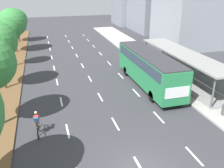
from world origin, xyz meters
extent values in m
cube|color=brown|center=(-8.30, 20.00, 0.06)|extent=(2.60, 52.00, 0.12)
cube|color=#ADAAA3|center=(9.25, 20.00, 0.07)|extent=(4.50, 52.00, 0.15)
cube|color=white|center=(-3.50, 5.04, 0.00)|extent=(0.14, 1.85, 0.01)
cube|color=white|center=(-3.50, 9.85, 0.00)|extent=(0.14, 1.85, 0.01)
cube|color=white|center=(-3.50, 14.66, 0.00)|extent=(0.14, 1.85, 0.01)
cube|color=white|center=(-3.50, 19.47, 0.00)|extent=(0.14, 1.85, 0.01)
cube|color=white|center=(-3.50, 24.28, 0.00)|extent=(0.14, 1.85, 0.01)
cube|color=white|center=(-3.50, 29.09, 0.00)|extent=(0.14, 1.85, 0.01)
cube|color=white|center=(-3.50, 33.90, 0.00)|extent=(0.14, 1.85, 0.01)
cube|color=white|center=(-3.50, 38.71, 0.00)|extent=(0.14, 1.85, 0.01)
cube|color=white|center=(0.00, 0.24, 0.00)|extent=(0.14, 1.85, 0.01)
cube|color=white|center=(0.00, 5.04, 0.00)|extent=(0.14, 1.85, 0.01)
cube|color=white|center=(0.00, 9.85, 0.00)|extent=(0.14, 1.85, 0.01)
cube|color=white|center=(0.00, 14.66, 0.00)|extent=(0.14, 1.85, 0.01)
cube|color=white|center=(0.00, 19.47, 0.00)|extent=(0.14, 1.85, 0.01)
cube|color=white|center=(0.00, 24.28, 0.00)|extent=(0.14, 1.85, 0.01)
cube|color=white|center=(0.00, 29.09, 0.00)|extent=(0.14, 1.85, 0.01)
cube|color=white|center=(0.00, 33.90, 0.00)|extent=(0.14, 1.85, 0.01)
cube|color=white|center=(0.00, 38.71, 0.00)|extent=(0.14, 1.85, 0.01)
cube|color=white|center=(3.50, 0.24, 0.00)|extent=(0.14, 1.85, 0.01)
cube|color=white|center=(3.50, 5.04, 0.00)|extent=(0.14, 1.85, 0.01)
cube|color=white|center=(3.50, 9.85, 0.00)|extent=(0.14, 1.85, 0.01)
cube|color=white|center=(3.50, 14.66, 0.00)|extent=(0.14, 1.85, 0.01)
cube|color=white|center=(3.50, 19.47, 0.00)|extent=(0.14, 1.85, 0.01)
cube|color=white|center=(3.50, 24.28, 0.00)|extent=(0.14, 1.85, 0.01)
cube|color=white|center=(3.50, 29.09, 0.00)|extent=(0.14, 1.85, 0.01)
cube|color=white|center=(3.50, 33.90, 0.00)|extent=(0.14, 1.85, 0.01)
cube|color=white|center=(3.50, 38.71, 0.00)|extent=(0.14, 1.85, 0.01)
cube|color=gray|center=(9.25, 11.61, 0.20)|extent=(2.60, 13.87, 0.10)
cylinder|color=#56565B|center=(8.07, 4.93, 1.55)|extent=(0.16, 0.16, 2.60)
cylinder|color=#56565B|center=(8.07, 18.30, 1.55)|extent=(0.16, 0.16, 2.60)
cylinder|color=#56565B|center=(10.43, 18.30, 1.55)|extent=(0.16, 0.16, 2.60)
cube|color=gray|center=(10.49, 11.61, 1.55)|extent=(0.10, 13.18, 2.34)
cube|color=gray|center=(9.25, 11.61, 2.93)|extent=(2.90, 14.27, 0.16)
cube|color=#28844C|center=(5.25, 11.19, 1.85)|extent=(2.50, 11.20, 2.80)
cube|color=#2D3D4C|center=(5.25, 11.19, 2.70)|extent=(2.54, 10.30, 0.90)
cube|color=#333338|center=(5.25, 11.19, 3.31)|extent=(2.45, 10.98, 0.12)
cube|color=#2D3D4C|center=(5.25, 16.81, 2.20)|extent=(2.25, 0.06, 1.54)
cube|color=white|center=(5.25, 5.57, 1.65)|extent=(2.12, 0.04, 0.90)
cylinder|color=black|center=(4.15, 14.66, 0.50)|extent=(0.30, 1.00, 1.00)
cylinder|color=black|center=(6.35, 14.66, 0.50)|extent=(0.30, 1.00, 1.00)
cylinder|color=black|center=(4.15, 7.72, 0.50)|extent=(0.30, 1.00, 1.00)
cylinder|color=black|center=(6.35, 7.72, 0.50)|extent=(0.30, 1.00, 1.00)
torus|color=black|center=(-5.48, 5.80, 0.36)|extent=(0.06, 0.72, 0.72)
torus|color=black|center=(-5.48, 4.70, 0.36)|extent=(0.06, 0.72, 0.72)
cylinder|color=#234C99|center=(-5.48, 5.25, 0.64)|extent=(0.05, 0.94, 0.05)
cylinder|color=#234C99|center=(-5.48, 5.15, 0.46)|extent=(0.05, 0.57, 0.42)
cylinder|color=#234C99|center=(-5.48, 5.05, 0.66)|extent=(0.04, 0.04, 0.40)
cube|color=black|center=(-5.48, 5.05, 0.86)|extent=(0.12, 0.24, 0.06)
cylinder|color=black|center=(-5.48, 5.75, 0.91)|extent=(0.46, 0.04, 0.04)
cube|color=red|center=(-5.48, 5.23, 1.19)|extent=(0.30, 0.36, 0.59)
cube|color=#23669E|center=(-5.48, 5.07, 1.21)|extent=(0.26, 0.26, 0.42)
sphere|color=beige|center=(-5.48, 5.35, 1.61)|extent=(0.20, 0.20, 0.20)
cylinder|color=brown|center=(-5.60, 5.20, 0.79)|extent=(0.12, 0.42, 0.25)
cylinder|color=brown|center=(-5.60, 5.37, 0.53)|extent=(0.10, 0.17, 0.41)
cylinder|color=brown|center=(-5.36, 5.20, 0.79)|extent=(0.12, 0.42, 0.25)
cylinder|color=brown|center=(-5.36, 5.37, 0.53)|extent=(0.10, 0.17, 0.41)
cylinder|color=red|center=(-5.65, 5.45, 1.24)|extent=(0.09, 0.47, 0.28)
cylinder|color=red|center=(-5.31, 5.45, 1.24)|extent=(0.09, 0.47, 0.28)
cylinder|color=brown|center=(-8.48, 14.23, 1.76)|extent=(0.28, 0.28, 3.29)
cylinder|color=brown|center=(-8.30, 21.37, 1.72)|extent=(0.28, 0.28, 3.20)
sphere|color=#2D7533|center=(-8.30, 21.37, 4.40)|extent=(2.88, 2.88, 2.88)
cylinder|color=brown|center=(-8.39, 28.52, 1.50)|extent=(0.28, 0.28, 2.76)
sphere|color=#38843D|center=(-8.39, 28.52, 4.40)|extent=(4.04, 4.04, 4.04)
cylinder|color=brown|center=(-8.40, 35.67, 1.30)|extent=(0.28, 0.28, 2.37)
sphere|color=#38843D|center=(-8.40, 35.67, 3.87)|extent=(3.67, 3.67, 3.67)
cube|color=#8E939E|center=(19.64, 25.60, 7.15)|extent=(11.21, 9.98, 14.30)
camera|label=1|loc=(-4.57, -10.01, 9.64)|focal=39.59mm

